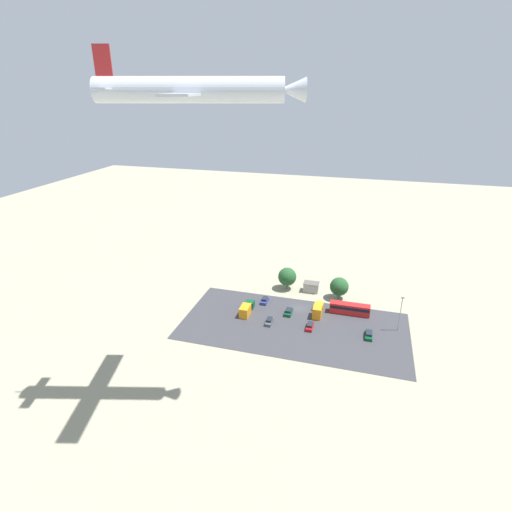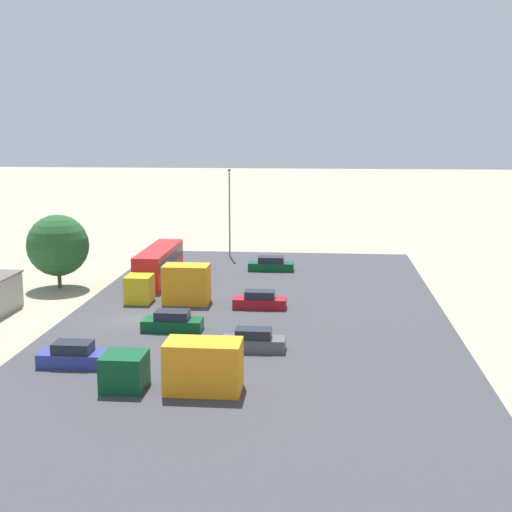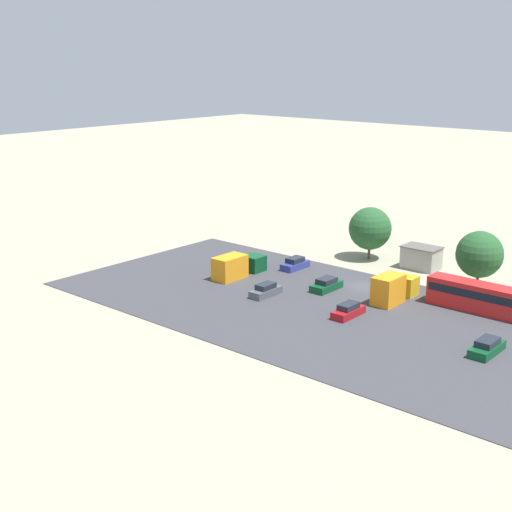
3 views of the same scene
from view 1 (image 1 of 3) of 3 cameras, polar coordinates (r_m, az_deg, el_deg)
The scene contains 15 objects.
ground_plane at distance 122.99m, azimuth 6.27°, elevation -7.46°, with size 400.00×400.00×0.00m, color gray.
parking_lot_surface at distance 114.49m, azimuth 5.39°, elevation -9.89°, with size 62.79×30.78×0.08m.
shed_building at distance 132.55m, azimuth 7.88°, elevation -4.41°, with size 4.99×3.48×3.12m.
bus at distance 121.85m, azimuth 13.24°, elevation -7.30°, with size 11.62×2.62×3.25m.
parked_car_0 at distance 119.56m, azimuth 4.68°, elevation -7.95°, with size 1.99×4.52×1.53m.
parked_car_1 at distance 125.13m, azimuth 1.26°, elevation -6.36°, with size 1.85×4.37×1.59m.
parked_car_2 at distance 113.57m, azimuth 7.69°, elevation -9.91°, with size 1.75×4.50×1.51m.
parked_car_3 at distance 114.82m, azimuth 1.92°, elevation -9.29°, with size 1.71×4.38×1.54m.
parked_car_4 at distance 113.24m, azimuth 15.81°, elevation -10.77°, with size 1.91×4.79×1.50m.
parked_truck_0 at distance 119.53m, azimuth 8.82°, elevation -7.67°, with size 2.46×7.29×3.39m.
parked_truck_1 at distance 119.13m, azimuth -1.38°, elevation -7.58°, with size 2.56×8.18×3.02m.
tree_near_shed at distance 132.12m, azimuth 4.48°, elevation -2.96°, with size 6.03×6.03×7.45m.
tree_apron_mid at distance 128.64m, azimuth 11.81°, elevation -4.30°, with size 5.86×5.86×7.08m.
light_pole_lot_centre at distance 115.92m, azimuth 19.92°, elevation -7.62°, with size 0.90×0.28×10.26m.
airplane at distance 69.17m, azimuth -8.11°, elevation 22.43°, with size 33.49×27.34×8.56m.
Camera 1 is at (-15.91, 105.24, 61.64)m, focal length 28.00 mm.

